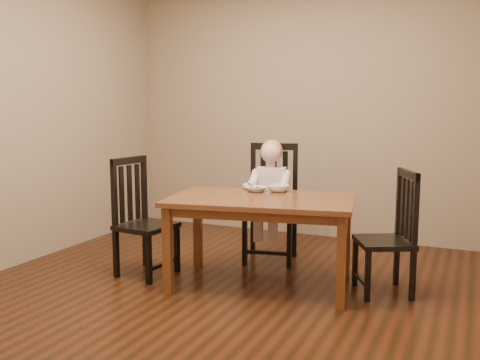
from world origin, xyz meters
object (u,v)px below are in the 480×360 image
at_px(chair_child, 272,205).
at_px(chair_right, 390,235).
at_px(bowl_peas, 256,189).
at_px(chair_left, 142,219).
at_px(toddler, 271,189).
at_px(dining_table, 261,208).
at_px(bowl_veg, 278,188).

height_order(chair_child, chair_right, chair_child).
distance_m(chair_child, bowl_peas, 0.53).
height_order(chair_left, chair_right, chair_left).
bearing_deg(toddler, dining_table, 93.12).
height_order(toddler, bowl_veg, toddler).
height_order(chair_child, chair_left, chair_child).
height_order(chair_right, bowl_veg, chair_right).
xyz_separation_m(chair_child, bowl_veg, (0.21, -0.41, 0.22)).
distance_m(dining_table, toddler, 0.68).
bearing_deg(chair_right, bowl_veg, 59.10).
bearing_deg(toddler, bowl_veg, 107.69).
xyz_separation_m(dining_table, chair_right, (0.95, 0.23, -0.17)).
distance_m(chair_right, bowl_veg, 0.96).
height_order(dining_table, bowl_peas, bowl_peas).
height_order(dining_table, chair_right, chair_right).
height_order(chair_child, bowl_veg, chair_child).
distance_m(chair_left, toddler, 1.17).
relative_size(chair_child, toddler, 1.80).
height_order(dining_table, chair_left, chair_left).
distance_m(bowl_peas, bowl_veg, 0.18).
relative_size(dining_table, chair_left, 1.56).
relative_size(chair_left, toddler, 1.66).
xyz_separation_m(chair_child, toddler, (0.01, -0.05, 0.15)).
xyz_separation_m(chair_right, bowl_peas, (-1.08, -0.00, 0.28)).
bearing_deg(toddler, chair_child, -90.00).
height_order(chair_left, bowl_veg, chair_left).
relative_size(dining_table, bowl_veg, 8.51).
bearing_deg(bowl_veg, chair_left, -157.69).
relative_size(toddler, bowl_veg, 3.27).
bearing_deg(bowl_veg, chair_child, 117.12).
distance_m(chair_left, bowl_veg, 1.16).
bearing_deg(chair_left, chair_child, 142.00).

